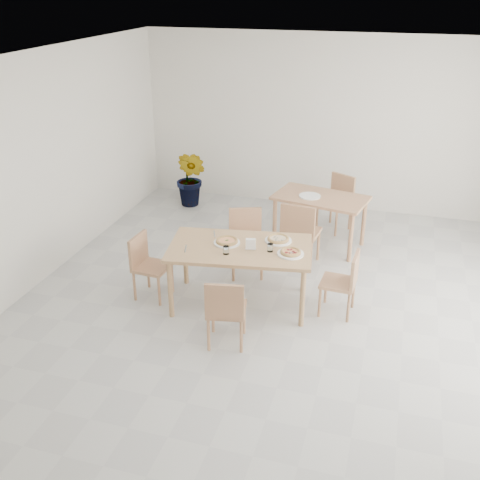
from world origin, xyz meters
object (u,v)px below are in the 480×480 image
(potted_plant, at_px, (191,179))
(plate_empty, at_px, (310,196))
(plate_margherita, at_px, (227,243))
(tumbler_a, at_px, (270,248))
(chair_west, at_px, (147,262))
(chair_east, at_px, (345,279))
(pizza_pepperoni, at_px, (291,252))
(plate_mushroom, at_px, (278,240))
(second_table, at_px, (320,203))
(tumbler_b, at_px, (226,250))
(chair_back_n, at_px, (338,198))
(chair_back_s, at_px, (300,230))
(chair_south, at_px, (226,308))
(pizza_margherita, at_px, (227,241))
(chair_north, at_px, (246,237))
(pizza_mushroom, at_px, (278,239))
(napkin_holder, at_px, (251,245))
(main_table, at_px, (240,252))
(plate_pepperoni, at_px, (291,254))

(potted_plant, bearing_deg, plate_empty, -24.01)
(plate_margherita, height_order, tumbler_a, tumbler_a)
(chair_west, distance_m, chair_east, 2.35)
(potted_plant, bearing_deg, pizza_pepperoni, -51.08)
(plate_mushroom, xyz_separation_m, second_table, (0.25, 1.59, -0.11))
(plate_mushroom, distance_m, tumbler_b, 0.69)
(pizza_pepperoni, distance_m, chair_back_n, 2.60)
(tumbler_b, bearing_deg, chair_east, 14.53)
(chair_west, distance_m, plate_margherita, 1.02)
(chair_back_s, height_order, plate_empty, chair_back_s)
(chair_west, xyz_separation_m, plate_empty, (1.61, 1.95, 0.30))
(chair_south, height_order, pizza_margherita, chair_south)
(chair_east, bearing_deg, chair_south, -44.47)
(chair_north, distance_m, plate_margherita, 0.80)
(pizza_mushroom, bearing_deg, plate_margherita, -158.00)
(chair_north, distance_m, napkin_holder, 0.94)
(chair_south, height_order, plate_empty, chair_south)
(pizza_pepperoni, bearing_deg, main_table, 177.11)
(chair_west, height_order, pizza_pepperoni, pizza_pepperoni)
(chair_back_n, bearing_deg, plate_empty, -85.27)
(pizza_margherita, xyz_separation_m, plate_empty, (0.66, 1.77, -0.02))
(pizza_mushroom, bearing_deg, second_table, 81.15)
(plate_mushroom, height_order, plate_pepperoni, same)
(main_table, bearing_deg, tumbler_b, -123.14)
(chair_west, relative_size, tumbler_a, 8.68)
(second_table, bearing_deg, tumbler_b, -97.66)
(chair_back_s, bearing_deg, tumbler_b, 71.95)
(chair_south, xyz_separation_m, chair_north, (-0.26, 1.67, 0.03))
(chair_west, height_order, chair_back_n, chair_back_n)
(plate_pepperoni, height_order, napkin_holder, napkin_holder)
(plate_mushroom, bearing_deg, plate_pepperoni, -54.91)
(pizza_mushroom, bearing_deg, chair_south, -103.97)
(chair_north, height_order, pizza_mushroom, chair_north)
(chair_west, relative_size, tumbler_b, 8.50)
(plate_margherita, bearing_deg, second_table, 66.09)
(tumbler_a, relative_size, chair_back_n, 0.11)
(chair_back_s, bearing_deg, chair_east, 131.38)
(chair_west, bearing_deg, chair_back_s, -47.62)
(plate_pepperoni, height_order, potted_plant, potted_plant)
(main_table, bearing_deg, plate_empty, 65.97)
(main_table, height_order, chair_west, chair_west)
(plate_mushroom, distance_m, pizza_mushroom, 0.02)
(potted_plant, bearing_deg, chair_east, -42.76)
(main_table, height_order, chair_back_n, chair_back_n)
(chair_north, relative_size, chair_back_s, 0.93)
(pizza_margherita, height_order, second_table, pizza_margherita)
(chair_south, bearing_deg, main_table, -94.43)
(pizza_mushroom, height_order, pizza_pepperoni, same)
(pizza_pepperoni, distance_m, potted_plant, 3.62)
(chair_west, height_order, plate_margherita, chair_west)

